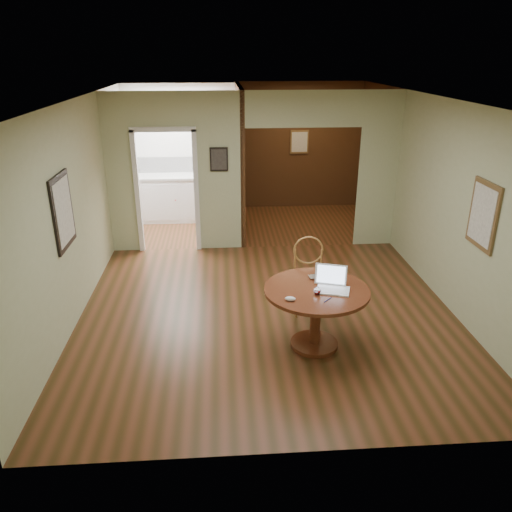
{
  "coord_description": "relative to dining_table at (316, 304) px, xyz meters",
  "views": [
    {
      "loc": [
        -0.58,
        -5.87,
        3.28
      ],
      "look_at": [
        -0.17,
        -0.2,
        0.94
      ],
      "focal_mm": 35.0,
      "sensor_mm": 36.0,
      "label": 1
    }
  ],
  "objects": [
    {
      "name": "open_laptop",
      "position": [
        0.17,
        -0.0,
        0.26
      ],
      "size": [
        0.42,
        0.41,
        0.26
      ],
      "rotation": [
        0.0,
        0.0,
        -0.31
      ],
      "color": "white",
      "rests_on": "dining_table"
    },
    {
      "name": "kitchen_cabinet",
      "position": [
        -1.83,
        5.0,
        -0.09
      ],
      "size": [
        2.06,
        0.6,
        0.94
      ],
      "color": "white",
      "rests_on": "ground"
    },
    {
      "name": "grocery_bag",
      "position": [
        -1.15,
        5.0,
        0.53
      ],
      "size": [
        0.37,
        0.34,
        0.3
      ],
      "primitive_type": "ellipsoid",
      "rotation": [
        0.0,
        0.0,
        0.35
      ],
      "color": "beige",
      "rests_on": "kitchen_cabinet"
    },
    {
      "name": "floor",
      "position": [
        -0.48,
        0.8,
        -0.56
      ],
      "size": [
        5.0,
        5.0,
        0.0
      ],
      "primitive_type": "plane",
      "color": "#422C12",
      "rests_on": "ground"
    },
    {
      "name": "room_shell",
      "position": [
        -0.95,
        3.9,
        0.72
      ],
      "size": [
        5.2,
        7.5,
        5.0
      ],
      "color": "silver",
      "rests_on": "ground"
    },
    {
      "name": "pen",
      "position": [
        0.07,
        -0.29,
        0.2
      ],
      "size": [
        0.11,
        0.11,
        0.01
      ],
      "primitive_type": "cylinder",
      "rotation": [
        0.0,
        1.57,
        0.81
      ],
      "color": "navy",
      "rests_on": "dining_table"
    },
    {
      "name": "dining_table",
      "position": [
        0.0,
        0.0,
        0.0
      ],
      "size": [
        1.21,
        1.21,
        0.76
      ],
      "rotation": [
        0.0,
        0.0,
        -0.03
      ],
      "color": "#5F2E17",
      "rests_on": "ground"
    },
    {
      "name": "closed_laptop",
      "position": [
        0.11,
        0.26,
        0.21
      ],
      "size": [
        0.31,
        0.23,
        0.02
      ],
      "primitive_type": "imported",
      "rotation": [
        0.0,
        0.0,
        0.14
      ],
      "color": "#AEADB2",
      "rests_on": "dining_table"
    },
    {
      "name": "wine_glass",
      "position": [
        -0.02,
        -0.14,
        0.24
      ],
      "size": [
        0.08,
        0.08,
        0.09
      ],
      "primitive_type": null,
      "color": "white",
      "rests_on": "dining_table"
    },
    {
      "name": "chair",
      "position": [
        0.06,
        0.9,
        0.01
      ],
      "size": [
        0.47,
        0.47,
        1.03
      ],
      "rotation": [
        0.0,
        0.0,
        -0.08
      ],
      "color": "#AA863C",
      "rests_on": "ground"
    },
    {
      "name": "mouse",
      "position": [
        -0.35,
        -0.27,
        0.22
      ],
      "size": [
        0.13,
        0.09,
        0.05
      ],
      "primitive_type": "ellipsoid",
      "rotation": [
        0.0,
        0.0,
        -0.24
      ],
      "color": "white",
      "rests_on": "dining_table"
    }
  ]
}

